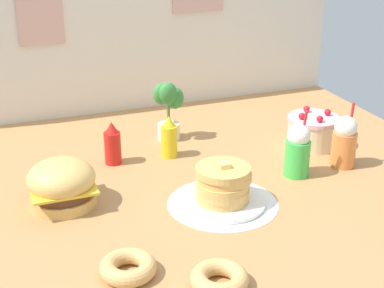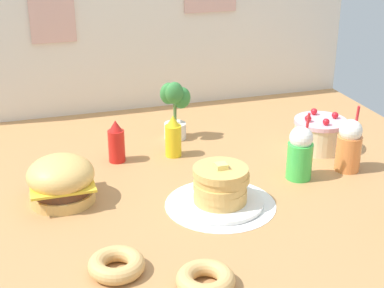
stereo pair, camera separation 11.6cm
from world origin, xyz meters
TOP-DOWN VIEW (x-y plane):
  - ground_plane at (0.00, 0.00)m, footprint 2.12×2.09m
  - back_wall at (0.00, 1.04)m, footprint 2.12×0.04m
  - doily_mat at (0.03, -0.02)m, footprint 0.38×0.38m
  - burger at (-0.48, 0.17)m, footprint 0.23×0.23m
  - pancake_stack at (0.03, -0.02)m, footprint 0.29×0.29m
  - layer_cake at (0.58, 0.31)m, footprint 0.21×0.21m
  - ketchup_bottle at (-0.24, 0.44)m, footprint 0.07×0.07m
  - mustard_bottle at (-0.01, 0.42)m, footprint 0.07×0.07m
  - cream_soda_cup at (0.38, 0.09)m, footprint 0.09×0.09m
  - orange_float_cup at (0.58, 0.10)m, footprint 0.09×0.09m
  - donut_pink_glaze at (-0.38, -0.29)m, footprint 0.16×0.16m
  - donut_chocolate at (-0.16, -0.43)m, footprint 0.16×0.16m
  - potted_plant at (0.05, 0.60)m, footprint 0.13×0.10m

SIDE VIEW (x-z plane):
  - ground_plane at x=0.00m, z-range -0.02..0.00m
  - doily_mat at x=0.03m, z-range 0.00..0.00m
  - donut_pink_glaze at x=-0.38m, z-range 0.00..0.05m
  - donut_chocolate at x=-0.16m, z-range 0.00..0.05m
  - pancake_stack at x=0.03m, z-range -0.01..0.14m
  - layer_cake at x=0.58m, z-range -0.01..0.14m
  - burger at x=-0.48m, z-range 0.00..0.16m
  - ketchup_bottle at x=-0.24m, z-range -0.01..0.17m
  - mustard_bottle at x=-0.01m, z-range -0.01..0.17m
  - cream_soda_cup at x=0.38m, z-range -0.03..0.23m
  - orange_float_cup at x=0.58m, z-range -0.03..0.23m
  - potted_plant at x=0.05m, z-range 0.01..0.27m
  - back_wall at x=0.00m, z-range 0.00..0.90m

